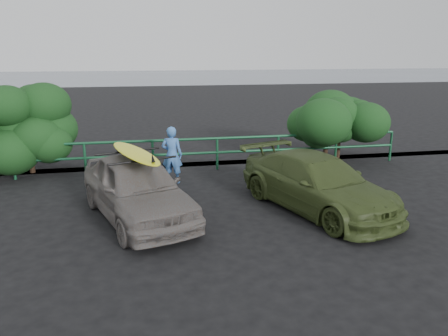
# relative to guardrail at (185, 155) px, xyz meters

# --- Properties ---
(ground) EXTENTS (80.00, 80.00, 0.00)m
(ground) POSITION_rel_guardrail_xyz_m (0.00, -5.00, -0.52)
(ground) COLOR black
(ocean) EXTENTS (200.00, 200.00, 0.00)m
(ocean) POSITION_rel_guardrail_xyz_m (0.00, 55.00, -0.52)
(ocean) COLOR slate
(ocean) RESTS_ON ground
(guardrail) EXTENTS (14.00, 0.08, 1.04)m
(guardrail) POSITION_rel_guardrail_xyz_m (0.00, 0.00, 0.00)
(guardrail) COLOR #154B2C
(guardrail) RESTS_ON ground
(shrub_left) EXTENTS (3.20, 2.40, 2.55)m
(shrub_left) POSITION_rel_guardrail_xyz_m (-4.80, 0.40, 0.75)
(shrub_left) COLOR #173F17
(shrub_left) RESTS_ON ground
(shrub_right) EXTENTS (3.20, 2.40, 2.07)m
(shrub_right) POSITION_rel_guardrail_xyz_m (5.00, 0.50, 0.52)
(shrub_right) COLOR #173F17
(shrub_right) RESTS_ON ground
(sedan) EXTENTS (2.91, 4.45, 1.41)m
(sedan) POSITION_rel_guardrail_xyz_m (-1.48, -3.76, 0.19)
(sedan) COLOR #68615D
(sedan) RESTS_ON ground
(olive_vehicle) EXTENTS (3.18, 4.77, 1.28)m
(olive_vehicle) POSITION_rel_guardrail_xyz_m (2.68, -3.99, 0.12)
(olive_vehicle) COLOR #3A4A20
(olive_vehicle) RESTS_ON ground
(man) EXTENTS (0.68, 0.55, 1.62)m
(man) POSITION_rel_guardrail_xyz_m (-0.50, -1.15, 0.29)
(man) COLOR #3F73BE
(man) RESTS_ON ground
(roof_rack) EXTENTS (1.75, 1.47, 0.05)m
(roof_rack) POSITION_rel_guardrail_xyz_m (-1.48, -3.76, 0.92)
(roof_rack) COLOR black
(roof_rack) RESTS_ON sedan
(surfboard) EXTENTS (1.38, 2.69, 0.08)m
(surfboard) POSITION_rel_guardrail_xyz_m (-1.48, -3.76, 0.98)
(surfboard) COLOR yellow
(surfboard) RESTS_ON roof_rack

